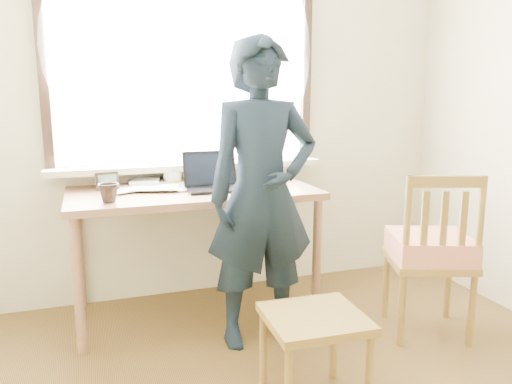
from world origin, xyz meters
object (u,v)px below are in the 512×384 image
object	(u,v)px
laptop	(212,181)
person	(262,195)
mug_dark	(109,193)
work_chair	(314,329)
desk	(194,203)
mug_white	(173,177)
side_chair	(430,250)

from	to	relation	value
laptop	person	distance (m)	0.49
laptop	mug_dark	distance (m)	0.67
work_chair	person	distance (m)	0.83
desk	mug_dark	bearing A→B (deg)	-156.77
desk	mug_dark	distance (m)	0.58
laptop	work_chair	bearing A→B (deg)	-80.89
mug_dark	person	world-z (taller)	person
laptop	work_chair	size ratio (longest dim) A/B	0.77
mug_white	desk	bearing A→B (deg)	-66.78
desk	laptop	xyz separation A→B (m)	(0.12, -0.03, 0.14)
work_chair	mug_white	bearing A→B (deg)	105.83
work_chair	side_chair	bearing A→B (deg)	24.29
side_chair	laptop	bearing A→B (deg)	148.10
desk	side_chair	size ratio (longest dim) A/B	1.56
person	work_chair	bearing A→B (deg)	-88.30
laptop	mug_white	distance (m)	0.32
desk	work_chair	size ratio (longest dim) A/B	3.41
person	side_chair	bearing A→B (deg)	-13.44
mug_white	mug_dark	distance (m)	0.61
work_chair	side_chair	distance (m)	1.05
mug_white	laptop	bearing A→B (deg)	-49.66
person	mug_dark	bearing A→B (deg)	162.08
mug_dark	desk	bearing A→B (deg)	23.23
mug_dark	person	distance (m)	0.85
mug_dark	mug_white	bearing A→B (deg)	45.73
laptop	mug_white	xyz separation A→B (m)	(-0.21, 0.25, -0.01)
mug_white	person	distance (m)	0.80
desk	work_chair	xyz separation A→B (m)	(0.30, -1.16, -0.36)
desk	laptop	world-z (taller)	laptop
work_chair	laptop	bearing A→B (deg)	99.11
mug_white	person	size ratio (longest dim) A/B	0.07
mug_white	work_chair	bearing A→B (deg)	-74.17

